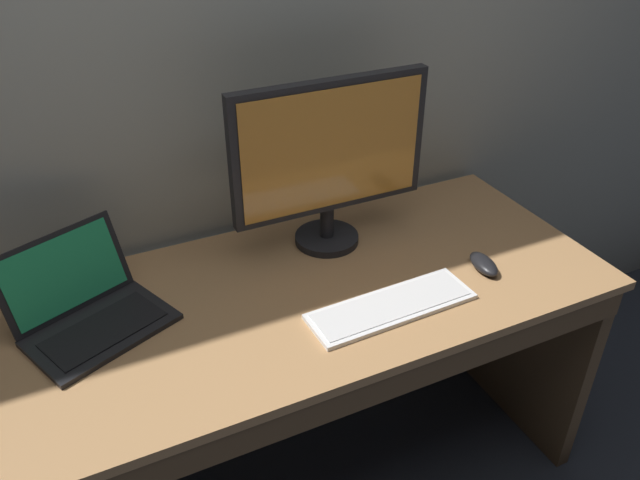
% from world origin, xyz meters
% --- Properties ---
extents(ground_plane, '(14.00, 14.00, 0.00)m').
position_xyz_m(ground_plane, '(0.00, 0.00, 0.00)').
color(ground_plane, '#2D333D').
extents(desk, '(1.70, 0.72, 0.78)m').
position_xyz_m(desk, '(0.00, -0.01, 0.54)').
color(desk, '#A87A4C').
rests_on(desk, ground).
extents(laptop_black, '(0.41, 0.38, 0.21)m').
position_xyz_m(laptop_black, '(-0.51, 0.10, 0.83)').
color(laptop_black, black).
rests_on(laptop_black, desk).
extents(external_monitor, '(0.57, 0.19, 0.50)m').
position_xyz_m(external_monitor, '(0.18, 0.17, 1.06)').
color(external_monitor, black).
rests_on(external_monitor, desk).
extents(wired_keyboard, '(0.44, 0.15, 0.01)m').
position_xyz_m(wired_keyboard, '(0.19, -0.17, 0.79)').
color(wired_keyboard, white).
rests_on(wired_keyboard, desk).
extents(computer_mouse, '(0.07, 0.12, 0.03)m').
position_xyz_m(computer_mouse, '(0.51, -0.13, 0.80)').
color(computer_mouse, black).
rests_on(computer_mouse, desk).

